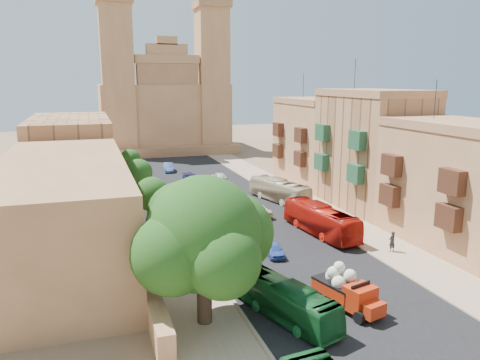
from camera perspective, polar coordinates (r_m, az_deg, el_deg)
ground at (r=30.94m, az=15.82°, el=-17.05°), size 260.00×260.00×0.00m
road_surface at (r=56.45m, az=-1.26°, el=-3.16°), size 14.00×140.00×0.01m
sidewalk_east at (r=59.79m, az=7.49°, el=-2.40°), size 5.00×140.00×0.01m
sidewalk_west at (r=54.57m, az=-10.88°, el=-3.92°), size 5.00×140.00×0.01m
kerb_east at (r=58.77m, az=5.29°, el=-2.54°), size 0.25×140.00×0.12m
kerb_west at (r=54.90m, az=-8.29°, el=-3.67°), size 0.25×140.00×0.12m
townhouse_b at (r=46.75m, az=25.08°, el=-0.40°), size 9.00×14.00×14.90m
townhouse_c at (r=57.35m, az=15.69°, el=3.68°), size 9.00×14.00×17.40m
townhouse_d at (r=69.41m, az=9.26°, el=4.73°), size 9.00×14.00×15.90m
west_wall at (r=44.51m, az=-13.10°, el=-6.49°), size 1.00×40.00×1.80m
west_building_low at (r=41.60m, az=-20.63°, el=-3.52°), size 10.00×28.00×8.40m
west_building_mid at (r=66.92m, az=-19.85°, el=2.90°), size 10.00×22.00×10.00m
church at (r=102.12m, az=-9.31°, el=8.92°), size 28.00×22.50×36.30m
ficus_tree at (r=28.47m, az=-4.32°, el=-7.03°), size 9.34×8.59×9.34m
street_tree_a at (r=36.65m, az=-8.16°, el=-7.19°), size 2.74×2.74×4.22m
street_tree_b at (r=47.84m, az=-10.71°, el=-1.73°), size 3.48×3.48×5.36m
street_tree_c at (r=59.51m, az=-12.23°, el=0.86°), size 3.44×3.44×5.29m
street_tree_d at (r=71.33m, az=-13.25°, el=2.41°), size 3.17×3.17×4.88m
red_truck at (r=32.43m, az=12.92°, el=-12.85°), size 3.18×5.43×3.00m
olive_pickup at (r=49.10m, az=8.01°, el=-4.61°), size 2.55×4.41×1.71m
bus_green_north at (r=30.67m, az=5.40°, el=-14.33°), size 4.54×8.89×2.42m
bus_red_east at (r=46.55m, az=9.81°, el=-4.83°), size 3.51×10.50×2.87m
bus_cream_east at (r=58.38m, az=4.81°, el=-1.29°), size 4.82×10.21×2.77m
car_blue_a at (r=40.76m, az=4.18°, el=-8.44°), size 1.70×3.47×1.14m
car_white_a at (r=57.94m, az=-5.61°, el=-2.21°), size 2.49×3.86×1.20m
car_cream at (r=52.33m, az=2.13°, el=-3.67°), size 2.20×4.64×1.28m
car_dkblue at (r=69.00m, az=-5.76°, el=0.13°), size 2.81×4.67×1.27m
car_white_b at (r=69.93m, az=-2.58°, el=0.39°), size 1.95×4.20×1.39m
car_blue_b at (r=78.45m, az=-8.71°, el=1.54°), size 1.80×4.35×1.40m
pedestrian_a at (r=43.59m, az=18.04°, el=-7.15°), size 0.74×0.56×1.85m
pedestrian_c at (r=50.83m, az=9.90°, el=-3.95°), size 0.83×1.22×1.92m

